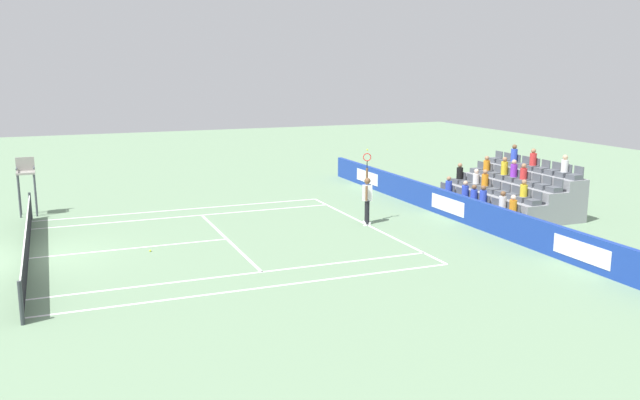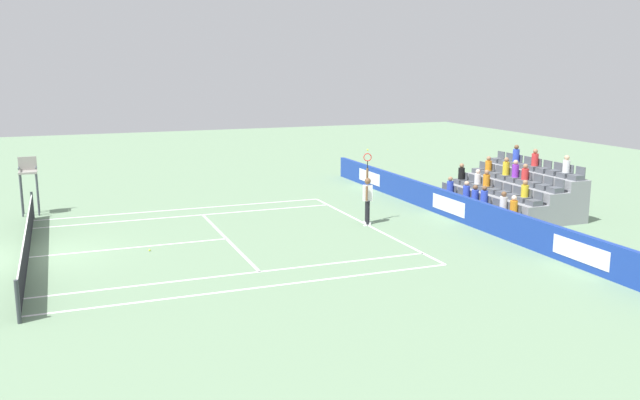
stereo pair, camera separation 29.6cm
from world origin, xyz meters
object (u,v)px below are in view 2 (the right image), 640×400
at_px(umpire_chair, 28,177).
at_px(tennis_net, 27,242).
at_px(tennis_player, 367,198).
at_px(loose_tennis_ball, 150,250).

bearing_deg(umpire_chair, tennis_net, -179.21).
relative_size(tennis_player, umpire_chair, 1.22).
bearing_deg(umpire_chair, loose_tennis_ball, -153.04).
height_order(tennis_net, loose_tennis_ball, tennis_net).
height_order(tennis_player, umpire_chair, tennis_player).
distance_m(umpire_chair, loose_tennis_ball, 8.45).
relative_size(tennis_net, loose_tennis_ball, 176.03).
xyz_separation_m(tennis_net, tennis_player, (0.29, -11.98, 0.50)).
bearing_deg(tennis_net, umpire_chair, 0.79).
bearing_deg(tennis_player, tennis_net, 91.39).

